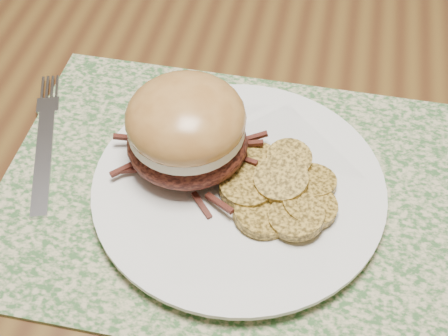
# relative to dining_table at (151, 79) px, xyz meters

# --- Properties ---
(ground) EXTENTS (3.50, 3.50, 0.00)m
(ground) POSITION_rel_dining_table_xyz_m (0.00, 0.00, -0.67)
(ground) COLOR brown
(ground) RESTS_ON ground
(dining_table) EXTENTS (1.50, 0.90, 0.75)m
(dining_table) POSITION_rel_dining_table_xyz_m (0.00, 0.00, 0.00)
(dining_table) COLOR brown
(dining_table) RESTS_ON ground
(placemat) EXTENTS (0.45, 0.33, 0.00)m
(placemat) POSITION_rel_dining_table_xyz_m (0.16, -0.23, 0.08)
(placemat) COLOR #386232
(placemat) RESTS_ON dining_table
(dinner_plate) EXTENTS (0.26, 0.26, 0.02)m
(dinner_plate) POSITION_rel_dining_table_xyz_m (0.16, -0.23, 0.09)
(dinner_plate) COLOR white
(dinner_plate) RESTS_ON placemat
(pork_sandwich) EXTENTS (0.13, 0.13, 0.09)m
(pork_sandwich) POSITION_rel_dining_table_xyz_m (0.11, -0.21, 0.14)
(pork_sandwich) COLOR black
(pork_sandwich) RESTS_ON dinner_plate
(roasted_potatoes) EXTENTS (0.13, 0.13, 0.03)m
(roasted_potatoes) POSITION_rel_dining_table_xyz_m (0.20, -0.24, 0.11)
(roasted_potatoes) COLOR #B58D35
(roasted_potatoes) RESTS_ON dinner_plate
(fork) EXTENTS (0.08, 0.19, 0.00)m
(fork) POSITION_rel_dining_table_xyz_m (-0.05, -0.20, 0.09)
(fork) COLOR #B5B5BC
(fork) RESTS_ON placemat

